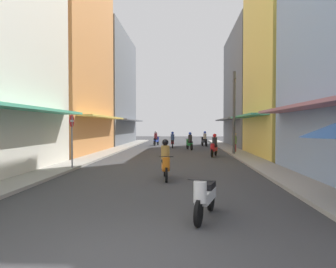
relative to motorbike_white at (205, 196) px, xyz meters
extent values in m
plane|color=#38383A|center=(-1.42, 12.81, -0.50)|extent=(84.52, 84.52, 0.00)
cube|color=#9E9991|center=(-6.43, 12.81, -0.44)|extent=(1.50, 46.42, 0.12)
cube|color=#9E9991|center=(3.59, 12.81, -0.44)|extent=(1.50, 46.42, 0.12)
cube|color=#4CB28C|center=(-6.68, 3.41, 2.30)|extent=(1.10, 12.26, 0.12)
cube|color=#D88C4C|center=(-10.18, 15.98, 6.51)|extent=(6.00, 10.30, 14.03)
cube|color=#EFD159|center=(-6.68, 15.98, 2.30)|extent=(1.10, 9.27, 0.12)
cube|color=slate|center=(-10.18, 27.91, 5.94)|extent=(6.00, 12.45, 12.88)
cube|color=slate|center=(-6.68, 27.91, 2.30)|extent=(1.10, 11.21, 0.12)
cube|color=#B7727F|center=(3.84, 2.96, 2.30)|extent=(1.10, 11.44, 0.12)
cube|color=#EFD159|center=(7.34, 14.14, 8.13)|extent=(6.00, 8.40, 17.28)
cube|color=#4CB28C|center=(3.84, 14.14, 2.30)|extent=(1.10, 7.56, 0.12)
cube|color=slate|center=(7.34, 24.67, 5.45)|extent=(6.00, 11.92, 11.92)
cube|color=slate|center=(3.84, 24.67, 2.30)|extent=(1.10, 10.73, 0.12)
cylinder|color=black|center=(-0.17, -0.55, -0.22)|extent=(0.24, 0.56, 0.56)
cylinder|color=black|center=(0.20, 0.65, -0.22)|extent=(0.24, 0.56, 0.56)
cube|color=silver|center=(0.03, 0.10, 0.00)|extent=(0.56, 1.04, 0.24)
cube|color=black|center=(0.09, 0.29, 0.20)|extent=(0.43, 0.62, 0.14)
cylinder|color=silver|center=(-0.13, -0.43, 0.20)|extent=(0.28, 0.28, 0.45)
cylinder|color=black|center=(-0.13, -0.43, 0.45)|extent=(0.54, 0.19, 0.03)
cylinder|color=black|center=(-1.66, 22.62, -0.22)|extent=(0.10, 0.56, 0.56)
cylinder|color=black|center=(-1.62, 21.37, -0.22)|extent=(0.10, 0.56, 0.56)
cube|color=maroon|center=(-1.64, 21.94, 0.00)|extent=(0.31, 1.01, 0.24)
cube|color=black|center=(-1.63, 21.74, 0.20)|extent=(0.30, 0.57, 0.14)
cylinder|color=maroon|center=(-1.65, 22.49, 0.20)|extent=(0.28, 0.28, 0.45)
cylinder|color=black|center=(-1.65, 22.49, 0.45)|extent=(0.55, 0.05, 0.03)
cylinder|color=#334C8C|center=(-1.63, 21.79, 0.55)|extent=(0.34, 0.34, 0.55)
sphere|color=#1E38B7|center=(-1.63, 21.79, 0.95)|extent=(0.26, 0.26, 0.26)
cylinder|color=black|center=(-3.45, 26.33, -0.22)|extent=(0.19, 0.56, 0.56)
cylinder|color=black|center=(-3.70, 25.10, -0.22)|extent=(0.19, 0.56, 0.56)
cube|color=#1E38B7|center=(-3.58, 25.67, 0.00)|extent=(0.47, 1.04, 0.24)
cube|color=black|center=(-3.62, 25.47, 0.20)|extent=(0.39, 0.60, 0.14)
cylinder|color=#1E38B7|center=(-3.47, 26.21, 0.20)|extent=(0.28, 0.28, 0.45)
cylinder|color=black|center=(-3.47, 26.21, 0.45)|extent=(0.54, 0.14, 0.03)
cylinder|color=#99333F|center=(-3.61, 25.52, 0.55)|extent=(0.34, 0.34, 0.55)
sphere|color=#B2B2B7|center=(-3.61, 25.52, 0.95)|extent=(0.26, 0.26, 0.26)
cylinder|color=black|center=(-1.14, 4.28, -0.22)|extent=(0.14, 0.57, 0.56)
cylinder|color=black|center=(-1.28, 5.52, -0.22)|extent=(0.14, 0.57, 0.56)
cube|color=orange|center=(-1.22, 4.95, 0.00)|extent=(0.39, 1.02, 0.24)
cube|color=black|center=(-1.24, 5.15, 0.20)|extent=(0.34, 0.59, 0.14)
cylinder|color=orange|center=(-1.15, 4.41, 0.20)|extent=(0.28, 0.28, 0.45)
cylinder|color=black|center=(-1.15, 4.41, 0.45)|extent=(0.55, 0.09, 0.03)
cylinder|color=#BF8C3F|center=(-1.23, 5.10, 0.55)|extent=(0.34, 0.34, 0.55)
sphere|color=black|center=(-1.23, 5.10, 0.95)|extent=(0.26, 0.26, 0.26)
cylinder|color=black|center=(1.38, 13.36, -0.22)|extent=(0.24, 0.56, 0.56)
cylinder|color=black|center=(1.75, 14.55, -0.22)|extent=(0.24, 0.56, 0.56)
cube|color=red|center=(1.58, 14.01, 0.00)|extent=(0.56, 1.04, 0.24)
cube|color=black|center=(1.64, 14.20, 0.20)|extent=(0.43, 0.62, 0.14)
cylinder|color=red|center=(1.41, 13.48, 0.20)|extent=(0.28, 0.28, 0.45)
cylinder|color=black|center=(1.41, 13.48, 0.45)|extent=(0.53, 0.19, 0.03)
cylinder|color=#262628|center=(1.62, 14.15, 0.55)|extent=(0.34, 0.34, 0.55)
sphere|color=red|center=(1.62, 14.15, 0.95)|extent=(0.26, 0.26, 0.26)
cylinder|color=black|center=(-0.20, 20.40, -0.22)|extent=(0.23, 0.56, 0.56)
cylinder|color=black|center=(0.13, 19.19, -0.22)|extent=(0.23, 0.56, 0.56)
cube|color=#197233|center=(-0.02, 19.75, 0.00)|extent=(0.53, 1.04, 0.24)
cube|color=black|center=(0.03, 19.55, 0.20)|extent=(0.42, 0.61, 0.14)
cylinder|color=#197233|center=(-0.17, 20.28, 0.20)|extent=(0.28, 0.28, 0.45)
cylinder|color=black|center=(-0.17, 20.28, 0.45)|extent=(0.54, 0.17, 0.03)
cylinder|color=#262628|center=(0.01, 19.60, 0.55)|extent=(0.34, 0.34, 0.55)
sphere|color=#1E38B7|center=(0.01, 19.60, 0.95)|extent=(0.26, 0.26, 0.26)
cylinder|color=black|center=(1.43, 25.36, -0.22)|extent=(0.22, 0.56, 0.56)
cylinder|color=black|center=(1.74, 24.15, -0.22)|extent=(0.22, 0.56, 0.56)
cube|color=black|center=(1.60, 24.70, 0.00)|extent=(0.52, 1.04, 0.24)
cube|color=black|center=(1.65, 24.51, 0.20)|extent=(0.41, 0.61, 0.14)
cylinder|color=black|center=(1.46, 25.24, 0.20)|extent=(0.28, 0.28, 0.45)
cylinder|color=black|center=(1.46, 25.24, 0.45)|extent=(0.54, 0.17, 0.03)
cylinder|color=beige|center=(1.64, 24.56, 0.55)|extent=(0.34, 0.34, 0.55)
sphere|color=#1E38B7|center=(1.64, 24.56, 0.95)|extent=(0.26, 0.26, 0.26)
cylinder|color=#99333F|center=(3.38, 16.58, -0.15)|extent=(0.28, 0.28, 0.71)
cylinder|color=#598C59|center=(3.38, 16.58, 0.51)|extent=(0.34, 0.34, 0.60)
sphere|color=tan|center=(3.38, 16.58, 0.95)|extent=(0.22, 0.22, 0.22)
cone|color=#D1B77A|center=(3.38, 16.58, 1.05)|extent=(0.44, 0.44, 0.16)
cylinder|color=#4C4C4F|center=(3.08, 14.98, 2.51)|extent=(0.20, 0.20, 6.03)
cylinder|color=#3F382D|center=(3.08, 14.98, 4.93)|extent=(0.08, 1.20, 0.08)
cylinder|color=gray|center=(-5.83, 7.17, 0.80)|extent=(0.07, 0.07, 2.60)
cylinder|color=red|center=(-5.83, 7.17, 1.85)|extent=(0.02, 0.60, 0.60)
cube|color=white|center=(-5.83, 7.17, 1.85)|extent=(0.03, 0.40, 0.10)
camera|label=1|loc=(-0.46, -6.75, 1.59)|focal=31.92mm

